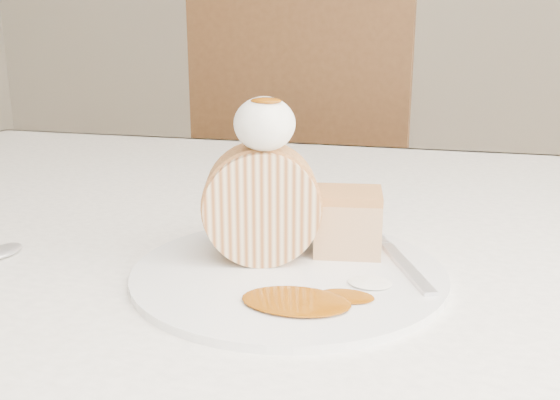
# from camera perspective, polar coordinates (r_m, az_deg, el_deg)

# --- Properties ---
(table) EXTENTS (1.40, 0.90, 0.75)m
(table) POSITION_cam_1_polar(r_m,az_deg,el_deg) (0.68, 1.71, -9.25)
(table) COLOR white
(table) RESTS_ON ground
(chair_far) EXTENTS (0.49, 0.49, 1.01)m
(chair_far) POSITION_cam_1_polar(r_m,az_deg,el_deg) (1.50, 2.64, 1.38)
(chair_far) COLOR brown
(chair_far) RESTS_ON ground
(plate) EXTENTS (0.29, 0.29, 0.01)m
(plate) POSITION_cam_1_polar(r_m,az_deg,el_deg) (0.51, 0.81, -6.65)
(plate) COLOR white
(plate) RESTS_ON table
(roulade_slice) EXTENTS (0.11, 0.08, 0.09)m
(roulade_slice) POSITION_cam_1_polar(r_m,az_deg,el_deg) (0.52, -1.69, -0.39)
(roulade_slice) COLOR beige
(roulade_slice) RESTS_ON plate
(cake_chunk) EXTENTS (0.06, 0.06, 0.05)m
(cake_chunk) POSITION_cam_1_polar(r_m,az_deg,el_deg) (0.55, 6.21, -2.32)
(cake_chunk) COLOR tan
(cake_chunk) RESTS_ON plate
(whipped_cream) EXTENTS (0.05, 0.05, 0.04)m
(whipped_cream) POSITION_cam_1_polar(r_m,az_deg,el_deg) (0.50, -1.43, 6.97)
(whipped_cream) COLOR white
(whipped_cream) RESTS_ON roulade_slice
(caramel_drizzle) EXTENTS (0.02, 0.02, 0.01)m
(caramel_drizzle) POSITION_cam_1_polar(r_m,az_deg,el_deg) (0.49, -1.29, 9.69)
(caramel_drizzle) COLOR #7D3D05
(caramel_drizzle) RESTS_ON whipped_cream
(caramel_pool) EXTENTS (0.09, 0.06, 0.00)m
(caramel_pool) POSITION_cam_1_polar(r_m,az_deg,el_deg) (0.45, 1.47, -9.21)
(caramel_pool) COLOR #7D3D05
(caramel_pool) RESTS_ON plate
(fork) EXTENTS (0.08, 0.15, 0.00)m
(fork) POSITION_cam_1_polar(r_m,az_deg,el_deg) (0.52, 11.50, -6.03)
(fork) COLOR silver
(fork) RESTS_ON plate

